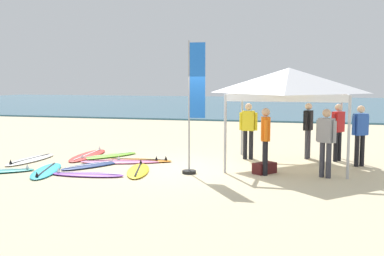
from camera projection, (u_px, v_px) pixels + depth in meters
ground_plane at (188, 170)px, 12.51m from camera, size 80.00×80.00×0.00m
sea at (276, 105)px, 43.79m from camera, size 80.00×36.00×0.10m
canopy_tent at (289, 81)px, 12.93m from camera, size 3.16×3.16×2.75m
surfboard_orange at (139, 160)px, 13.76m from camera, size 2.04×0.75×0.19m
surfboard_yellow at (138, 170)px, 12.22m from camera, size 1.09×2.12×0.19m
surfboard_navy at (95, 165)px, 13.03m from camera, size 1.53×2.08×0.19m
surfboard_white at (30, 160)px, 13.86m from camera, size 0.71×2.21×0.19m
surfboard_cyan at (46, 171)px, 12.18m from camera, size 1.24×2.29×0.19m
surfboard_purple at (87, 174)px, 11.71m from camera, size 1.94×0.68×0.19m
surfboard_lime at (107, 156)px, 14.54m from camera, size 1.69×2.01×0.19m
surfboard_pink at (123, 161)px, 13.57m from camera, size 2.52×1.30×0.19m
surfboard_red at (88, 155)px, 14.66m from camera, size 0.84×2.49×0.19m
person_grey at (326, 138)px, 11.40m from camera, size 0.48×0.38×1.71m
person_red at (338, 128)px, 13.71m from camera, size 0.39×0.46×1.71m
person_yellow at (248, 127)px, 14.05m from camera, size 0.55×0.22×1.71m
person_orange at (265, 136)px, 11.75m from camera, size 0.27×0.55×1.71m
person_blue at (360, 131)px, 12.89m from camera, size 0.47×0.38×1.71m
person_black at (308, 127)px, 14.17m from camera, size 0.30×0.54×1.71m
banner_flag at (193, 113)px, 11.81m from camera, size 0.60×0.36×3.40m
gear_bag_near_tent at (265, 168)px, 12.00m from camera, size 0.63×0.67×0.28m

